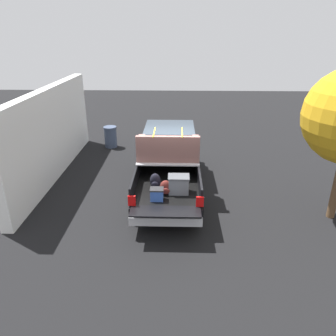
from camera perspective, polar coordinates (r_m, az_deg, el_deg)
ground_plane at (r=11.19m, az=0.09°, el=-3.97°), size 40.00×40.00×0.00m
pickup_truck at (r=11.13m, az=0.15°, el=1.41°), size 6.05×2.06×2.23m
building_facade at (r=12.66m, az=-19.79°, el=5.80°), size 8.03×0.36×3.24m
trash_can at (r=15.46m, az=-10.08°, el=5.44°), size 0.60×0.60×0.98m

